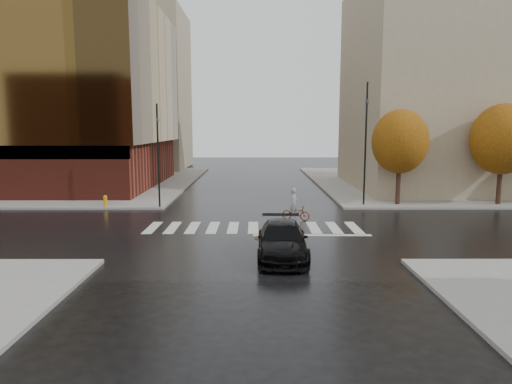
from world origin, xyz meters
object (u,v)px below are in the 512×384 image
sedan (282,240)px  traffic_light_nw (158,150)px  cyclist (295,209)px  traffic_light_ne (366,134)px  fire_hydrant (105,200)px

sedan → traffic_light_nw: traffic_light_nw is taller
cyclist → traffic_light_ne: bearing=-25.5°
sedan → traffic_light_nw: size_ratio=0.74×
cyclist → sedan: bearing=-166.9°
cyclist → traffic_light_nw: bearing=88.6°
traffic_light_nw → traffic_light_ne: size_ratio=0.82×
traffic_light_nw → fire_hydrant: size_ratio=9.01×
traffic_light_nw → fire_hydrant: traffic_light_nw is taller
traffic_light_nw → traffic_light_ne: traffic_light_ne is taller
sedan → cyclist: 7.82m
traffic_light_nw → fire_hydrant: (-3.70, 0.20, -3.41)m
cyclist → traffic_light_ne: size_ratio=0.23×
traffic_light_nw → cyclist: bearing=78.6°
cyclist → traffic_light_ne: (5.15, 4.70, 4.33)m
sedan → cyclist: bearing=82.5°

